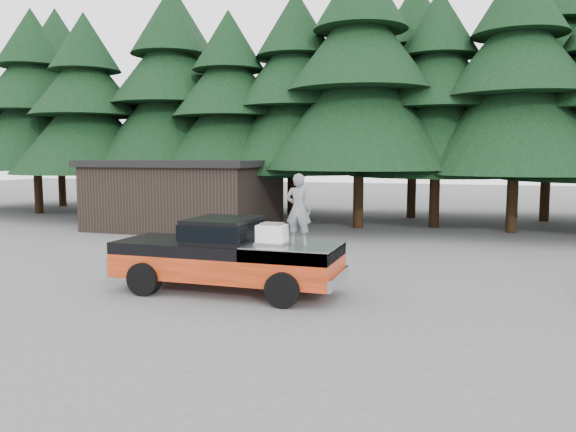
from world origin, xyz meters
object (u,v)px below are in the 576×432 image
(utility_building, at_px, (186,194))
(air_compressor, at_px, (272,235))
(man_on_bed, at_px, (299,209))
(pickup_truck, at_px, (227,267))

(utility_building, bearing_deg, air_compressor, -53.41)
(air_compressor, height_order, man_on_bed, man_on_bed)
(pickup_truck, xyz_separation_m, utility_building, (-7.25, 11.35, 1.00))
(air_compressor, relative_size, man_on_bed, 0.39)
(air_compressor, xyz_separation_m, man_on_bed, (0.62, 0.20, 0.64))
(pickup_truck, relative_size, utility_building, 0.71)
(utility_building, bearing_deg, pickup_truck, -57.43)
(air_compressor, bearing_deg, man_on_bed, 17.82)
(pickup_truck, relative_size, air_compressor, 8.82)
(air_compressor, xyz_separation_m, utility_building, (-8.54, 11.50, 0.10))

